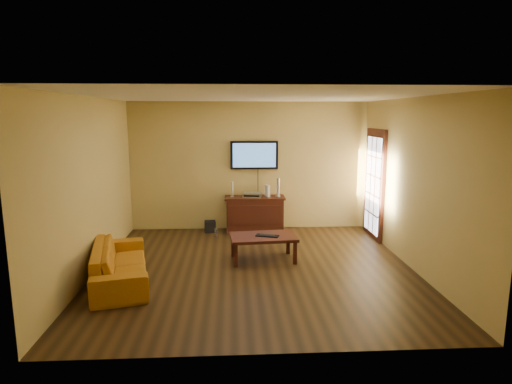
{
  "coord_description": "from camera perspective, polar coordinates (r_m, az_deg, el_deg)",
  "views": [
    {
      "loc": [
        -0.36,
        -6.51,
        2.42
      ],
      "look_at": [
        0.06,
        0.8,
        1.1
      ],
      "focal_mm": 30.0,
      "sensor_mm": 36.0,
      "label": 1
    }
  ],
  "objects": [
    {
      "name": "sofa",
      "position": [
        6.64,
        -17.73,
        -8.27
      ],
      "size": [
        0.98,
        1.97,
        0.74
      ],
      "primitive_type": "imported",
      "rotation": [
        0.0,
        0.0,
        1.8
      ],
      "color": "#AE6B13",
      "rests_on": "ground"
    },
    {
      "name": "bottle",
      "position": [
        8.66,
        -5.35,
        -5.41
      ],
      "size": [
        0.07,
        0.07,
        0.2
      ],
      "color": "white",
      "rests_on": "ground"
    },
    {
      "name": "game_console",
      "position": [
        8.96,
        1.54,
        0.16
      ],
      "size": [
        0.1,
        0.18,
        0.24
      ],
      "primitive_type": "cube",
      "rotation": [
        0.0,
        0.0,
        0.33
      ],
      "color": "white",
      "rests_on": "media_console"
    },
    {
      "name": "television",
      "position": [
        9.02,
        -0.24,
        4.94
      ],
      "size": [
        1.0,
        0.08,
        0.59
      ],
      "color": "black",
      "rests_on": "ground"
    },
    {
      "name": "french_door",
      "position": [
        8.79,
        15.49,
        0.88
      ],
      "size": [
        0.07,
        1.02,
        2.22
      ],
      "color": "black",
      "rests_on": "ground"
    },
    {
      "name": "av_receiver",
      "position": [
        8.92,
        -0.48,
        -0.38
      ],
      "size": [
        0.42,
        0.34,
        0.09
      ],
      "primitive_type": "cube",
      "rotation": [
        0.0,
        0.0,
        -0.2
      ],
      "color": "silver",
      "rests_on": "media_console"
    },
    {
      "name": "media_console",
      "position": [
        9.02,
        -0.17,
        -2.92
      ],
      "size": [
        1.25,
        0.48,
        0.74
      ],
      "color": "black",
      "rests_on": "ground"
    },
    {
      "name": "keyboard",
      "position": [
        7.17,
        1.52,
        -5.84
      ],
      "size": [
        0.41,
        0.26,
        0.02
      ],
      "color": "black",
      "rests_on": "coffee_table"
    },
    {
      "name": "subwoofer",
      "position": [
        9.06,
        -6.13,
        -4.59
      ],
      "size": [
        0.25,
        0.25,
        0.23
      ],
      "primitive_type": "cube",
      "rotation": [
        0.0,
        0.0,
        0.1
      ],
      "color": "black",
      "rests_on": "ground"
    },
    {
      "name": "ground_plane",
      "position": [
        6.96,
        -0.09,
        -10.14
      ],
      "size": [
        5.0,
        5.0,
        0.0
      ],
      "primitive_type": "plane",
      "color": "black",
      "rests_on": "ground"
    },
    {
      "name": "speaker_left",
      "position": [
        8.92,
        -3.21,
        0.29
      ],
      "size": [
        0.09,
        0.09,
        0.32
      ],
      "color": "silver",
      "rests_on": "media_console"
    },
    {
      "name": "coffee_table",
      "position": [
        7.22,
        0.97,
        -6.24
      ],
      "size": [
        1.14,
        0.75,
        0.43
      ],
      "color": "black",
      "rests_on": "ground"
    },
    {
      "name": "speaker_right",
      "position": [
        8.94,
        2.99,
        0.51
      ],
      "size": [
        0.11,
        0.11,
        0.39
      ],
      "color": "silver",
      "rests_on": "media_console"
    },
    {
      "name": "room_walls",
      "position": [
        7.18,
        -0.36,
        4.36
      ],
      "size": [
        5.0,
        5.0,
        5.0
      ],
      "color": "tan",
      "rests_on": "ground"
    }
  ]
}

